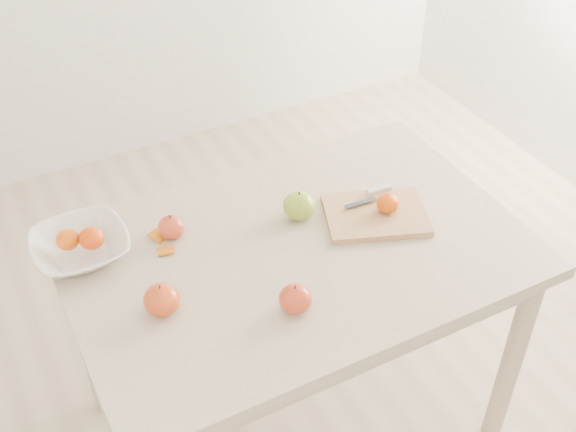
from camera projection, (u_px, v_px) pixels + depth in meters
name	position (u px, v px, depth m)	size (l,w,h in m)	color
ground	(295.00, 416.00, 2.38)	(3.50, 3.50, 0.00)	#C6B293
table	(297.00, 274.00, 1.97)	(1.20, 0.80, 0.75)	beige
cutting_board	(376.00, 215.00, 1.99)	(0.28, 0.20, 0.02)	tan
board_tangerine	(388.00, 203.00, 1.97)	(0.06, 0.06, 0.05)	#CF5107
fruit_bowl	(80.00, 247.00, 1.86)	(0.25, 0.25, 0.06)	white
bowl_tangerine_near	(68.00, 240.00, 1.84)	(0.06, 0.06, 0.05)	#D55407
bowl_tangerine_far	(91.00, 238.00, 1.84)	(0.06, 0.06, 0.06)	#E04507
orange_peel_a	(161.00, 235.00, 1.94)	(0.06, 0.04, 0.00)	orange
orange_peel_b	(166.00, 251.00, 1.89)	(0.04, 0.04, 0.00)	#C8650E
paring_knife	(376.00, 192.00, 2.05)	(0.17, 0.05, 0.01)	silver
apple_green	(299.00, 206.00, 1.97)	(0.09, 0.09, 0.08)	#71A123
apple_red_e	(295.00, 299.00, 1.71)	(0.08, 0.08, 0.07)	maroon
apple_red_a	(171.00, 227.00, 1.92)	(0.07, 0.07, 0.06)	#A50C18
apple_red_d	(162.00, 300.00, 1.70)	(0.09, 0.09, 0.08)	#9F110F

